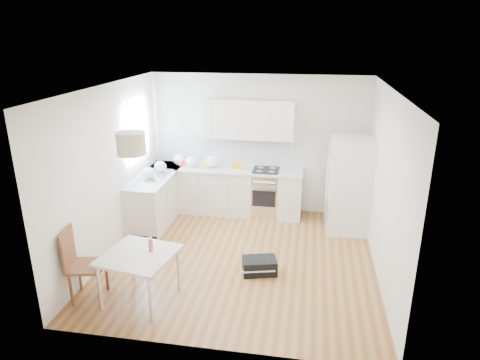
{
  "coord_description": "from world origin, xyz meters",
  "views": [
    {
      "loc": [
        1.0,
        -5.99,
        3.46
      ],
      "look_at": [
        -0.07,
        0.4,
        1.19
      ],
      "focal_mm": 32.0,
      "sensor_mm": 36.0,
      "label": 1
    }
  ],
  "objects_px": {
    "dining_table": "(139,259)",
    "gym_bag": "(260,266)",
    "refrigerator": "(350,185)",
    "dining_chair": "(87,264)"
  },
  "relations": [
    {
      "from": "dining_table",
      "to": "gym_bag",
      "type": "bearing_deg",
      "value": 42.19
    },
    {
      "from": "dining_table",
      "to": "gym_bag",
      "type": "height_order",
      "value": "dining_table"
    },
    {
      "from": "dining_table",
      "to": "refrigerator",
      "type": "bearing_deg",
      "value": 53.6
    },
    {
      "from": "refrigerator",
      "to": "dining_table",
      "type": "xyz_separation_m",
      "value": [
        -2.88,
        -2.75,
        -0.23
      ]
    },
    {
      "from": "refrigerator",
      "to": "gym_bag",
      "type": "xyz_separation_m",
      "value": [
        -1.39,
        -1.81,
        -0.74
      ]
    },
    {
      "from": "dining_table",
      "to": "dining_chair",
      "type": "relative_size",
      "value": 0.99
    },
    {
      "from": "dining_table",
      "to": "dining_chair",
      "type": "distance_m",
      "value": 0.72
    },
    {
      "from": "dining_table",
      "to": "dining_chair",
      "type": "height_order",
      "value": "dining_chair"
    },
    {
      "from": "dining_table",
      "to": "gym_bag",
      "type": "xyz_separation_m",
      "value": [
        1.49,
        0.94,
        -0.51
      ]
    },
    {
      "from": "dining_table",
      "to": "dining_chair",
      "type": "bearing_deg",
      "value": -163.78
    }
  ]
}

